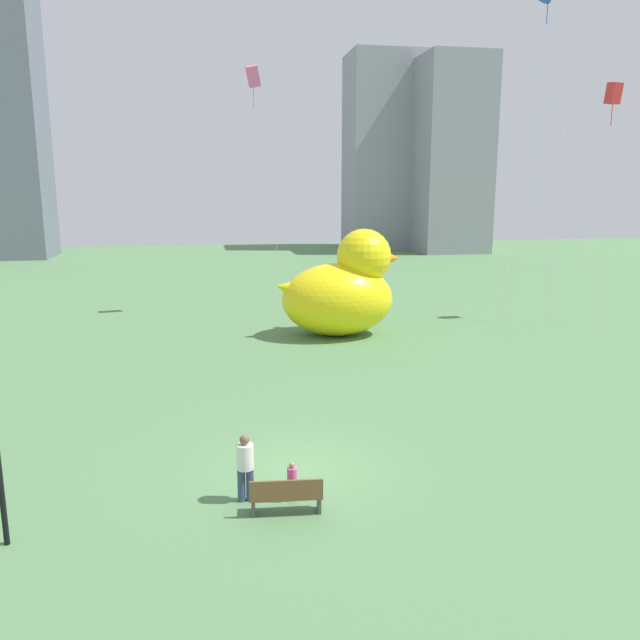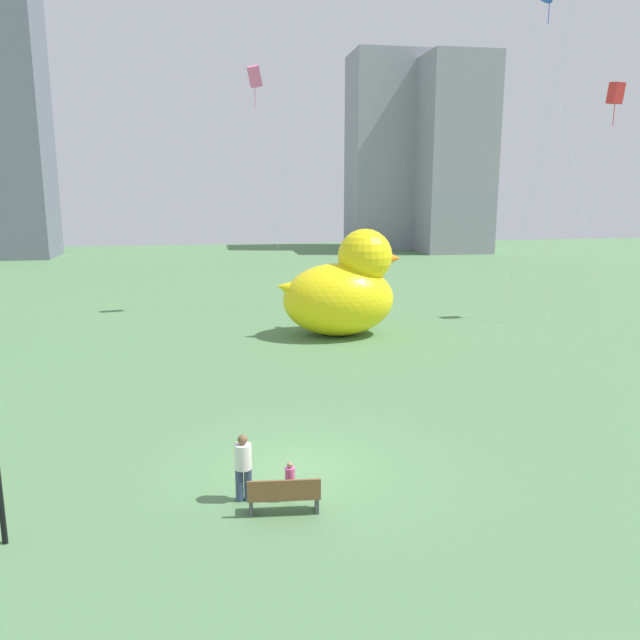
% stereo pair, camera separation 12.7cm
% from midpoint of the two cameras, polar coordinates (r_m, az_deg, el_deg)
% --- Properties ---
extents(ground_plane, '(140.00, 140.00, 0.00)m').
position_cam_midpoint_polar(ground_plane, '(17.51, -1.96, -13.26)').
color(ground_plane, '#548050').
extents(park_bench, '(1.72, 0.60, 0.90)m').
position_cam_midpoint_polar(park_bench, '(15.16, -3.31, -15.48)').
color(park_bench, brown).
rests_on(park_bench, ground).
extents(person_adult, '(0.41, 0.41, 1.68)m').
position_cam_midpoint_polar(person_adult, '(15.63, -7.00, -12.82)').
color(person_adult, '#38476B').
rests_on(person_adult, ground).
extents(person_child, '(0.24, 0.24, 0.99)m').
position_cam_midpoint_polar(person_child, '(15.69, -2.77, -14.18)').
color(person_child, silver).
rests_on(person_child, ground).
extents(giant_inflatable_duck, '(6.53, 4.19, 5.41)m').
position_cam_midpoint_polar(giant_inflatable_duck, '(32.17, 1.88, 2.67)').
color(giant_inflatable_duck, yellow).
rests_on(giant_inflatable_duck, ground).
extents(city_skyline, '(55.23, 14.04, 32.84)m').
position_cam_midpoint_polar(city_skyline, '(75.27, -2.60, 16.09)').
color(city_skyline, slate).
rests_on(city_skyline, ground).
extents(kite_red, '(3.19, 3.86, 13.00)m').
position_cam_midpoint_polar(kite_red, '(39.50, 24.82, 17.93)').
color(kite_red, silver).
rests_on(kite_red, ground).
extents(kite_pink, '(2.45, 3.08, 14.23)m').
position_cam_midpoint_polar(kite_pink, '(38.35, -6.12, 20.85)').
color(kite_pink, silver).
rests_on(kite_pink, ground).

